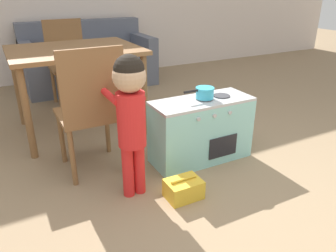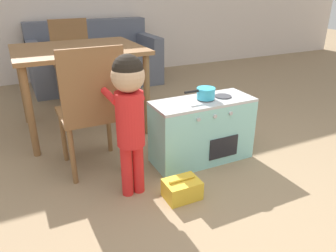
{
  "view_description": "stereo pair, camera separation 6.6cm",
  "coord_description": "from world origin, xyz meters",
  "px_view_note": "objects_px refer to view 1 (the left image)",
  "views": [
    {
      "loc": [
        -1.06,
        -0.97,
        1.27
      ],
      "look_at": [
        -0.1,
        0.87,
        0.37
      ],
      "focal_mm": 35.0,
      "sensor_mm": 36.0,
      "label": 1
    },
    {
      "loc": [
        -1.0,
        -1.0,
        1.27
      ],
      "look_at": [
        -0.1,
        0.87,
        0.37
      ],
      "focal_mm": 35.0,
      "sensor_mm": 36.0,
      "label": 2
    }
  ],
  "objects_px": {
    "toy_pot": "(205,92)",
    "dining_chair_near": "(91,109)",
    "dining_table": "(75,59)",
    "play_kitchen": "(201,130)",
    "couch": "(88,62)",
    "toy_basket": "(184,189)",
    "dining_chair_far": "(68,61)",
    "child_figure": "(130,105)"
  },
  "relations": [
    {
      "from": "child_figure",
      "to": "toy_pot",
      "type": "bearing_deg",
      "value": 16.25
    },
    {
      "from": "toy_pot",
      "to": "dining_table",
      "type": "bearing_deg",
      "value": 124.24
    },
    {
      "from": "play_kitchen",
      "to": "dining_chair_near",
      "type": "relative_size",
      "value": 0.83
    },
    {
      "from": "toy_pot",
      "to": "dining_table",
      "type": "xyz_separation_m",
      "value": [
        -0.69,
        1.01,
        0.12
      ]
    },
    {
      "from": "dining_table",
      "to": "couch",
      "type": "relative_size",
      "value": 0.66
    },
    {
      "from": "toy_basket",
      "to": "dining_chair_far",
      "type": "height_order",
      "value": "dining_chair_far"
    },
    {
      "from": "play_kitchen",
      "to": "couch",
      "type": "xyz_separation_m",
      "value": [
        -0.19,
        2.48,
        0.06
      ]
    },
    {
      "from": "toy_basket",
      "to": "couch",
      "type": "height_order",
      "value": "couch"
    },
    {
      "from": "dining_chair_near",
      "to": "child_figure",
      "type": "bearing_deg",
      "value": -69.35
    },
    {
      "from": "toy_pot",
      "to": "couch",
      "type": "bearing_deg",
      "value": 94.78
    },
    {
      "from": "toy_basket",
      "to": "dining_chair_near",
      "type": "height_order",
      "value": "dining_chair_near"
    },
    {
      "from": "toy_pot",
      "to": "child_figure",
      "type": "distance_m",
      "value": 0.68
    },
    {
      "from": "dining_chair_near",
      "to": "toy_pot",
      "type": "bearing_deg",
      "value": -13.32
    },
    {
      "from": "play_kitchen",
      "to": "couch",
      "type": "bearing_deg",
      "value": 94.41
    },
    {
      "from": "toy_basket",
      "to": "dining_chair_near",
      "type": "bearing_deg",
      "value": 125.07
    },
    {
      "from": "child_figure",
      "to": "dining_chair_far",
      "type": "relative_size",
      "value": 1.0
    },
    {
      "from": "dining_table",
      "to": "play_kitchen",
      "type": "bearing_deg",
      "value": -56.4
    },
    {
      "from": "toy_pot",
      "to": "dining_table",
      "type": "height_order",
      "value": "dining_table"
    },
    {
      "from": "child_figure",
      "to": "play_kitchen",
      "type": "bearing_deg",
      "value": 16.6
    },
    {
      "from": "child_figure",
      "to": "dining_chair_far",
      "type": "height_order",
      "value": "dining_chair_far"
    },
    {
      "from": "dining_chair_near",
      "to": "toy_basket",
      "type": "bearing_deg",
      "value": -54.93
    },
    {
      "from": "dining_table",
      "to": "dining_chair_far",
      "type": "relative_size",
      "value": 1.18
    },
    {
      "from": "dining_chair_far",
      "to": "toy_pot",
      "type": "bearing_deg",
      "value": 108.12
    },
    {
      "from": "toy_pot",
      "to": "couch",
      "type": "distance_m",
      "value": 2.5
    },
    {
      "from": "dining_chair_near",
      "to": "couch",
      "type": "height_order",
      "value": "dining_chair_near"
    },
    {
      "from": "dining_table",
      "to": "dining_chair_near",
      "type": "distance_m",
      "value": 0.85
    },
    {
      "from": "toy_pot",
      "to": "dining_chair_far",
      "type": "distance_m",
      "value": 1.91
    },
    {
      "from": "dining_chair_far",
      "to": "couch",
      "type": "distance_m",
      "value": 0.79
    },
    {
      "from": "toy_pot",
      "to": "dining_chair_far",
      "type": "bearing_deg",
      "value": 108.12
    },
    {
      "from": "toy_pot",
      "to": "dining_chair_near",
      "type": "xyz_separation_m",
      "value": [
        -0.8,
        0.19,
        -0.06
      ]
    },
    {
      "from": "play_kitchen",
      "to": "dining_chair_near",
      "type": "bearing_deg",
      "value": 166.38
    },
    {
      "from": "child_figure",
      "to": "dining_chair_near",
      "type": "bearing_deg",
      "value": 110.65
    },
    {
      "from": "dining_table",
      "to": "dining_chair_near",
      "type": "height_order",
      "value": "dining_chair_near"
    },
    {
      "from": "dining_chair_near",
      "to": "couch",
      "type": "xyz_separation_m",
      "value": [
        0.59,
        2.29,
        -0.19
      ]
    },
    {
      "from": "play_kitchen",
      "to": "dining_chair_near",
      "type": "xyz_separation_m",
      "value": [
        -0.78,
        0.19,
        0.24
      ]
    },
    {
      "from": "child_figure",
      "to": "dining_chair_far",
      "type": "bearing_deg",
      "value": 88.34
    },
    {
      "from": "play_kitchen",
      "to": "child_figure",
      "type": "distance_m",
      "value": 0.76
    },
    {
      "from": "toy_pot",
      "to": "couch",
      "type": "height_order",
      "value": "couch"
    },
    {
      "from": "toy_pot",
      "to": "couch",
      "type": "xyz_separation_m",
      "value": [
        -0.21,
        2.48,
        -0.24
      ]
    },
    {
      "from": "child_figure",
      "to": "dining_table",
      "type": "height_order",
      "value": "child_figure"
    },
    {
      "from": "play_kitchen",
      "to": "toy_pot",
      "type": "relative_size",
      "value": 3.15
    },
    {
      "from": "toy_basket",
      "to": "dining_table",
      "type": "xyz_separation_m",
      "value": [
        -0.3,
        1.4,
        0.6
      ]
    }
  ]
}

